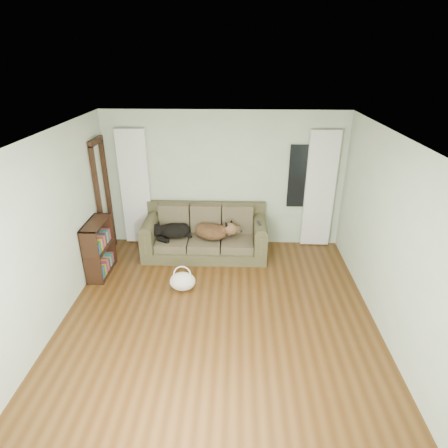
{
  "coord_description": "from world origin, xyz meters",
  "views": [
    {
      "loc": [
        0.24,
        -4.28,
        3.53
      ],
      "look_at": [
        0.03,
        1.6,
        0.8
      ],
      "focal_mm": 30.0,
      "sensor_mm": 36.0,
      "label": 1
    }
  ],
  "objects_px": {
    "tote_bag": "(183,281)",
    "bookshelf": "(99,247)",
    "dog_shepherd": "(213,231)",
    "dog_black_lab": "(172,231)",
    "sofa": "(205,232)"
  },
  "relations": [
    {
      "from": "sofa",
      "to": "tote_bag",
      "type": "bearing_deg",
      "value": -102.7
    },
    {
      "from": "sofa",
      "to": "tote_bag",
      "type": "relative_size",
      "value": 5.46
    },
    {
      "from": "dog_black_lab",
      "to": "tote_bag",
      "type": "xyz_separation_m",
      "value": [
        0.34,
        -1.19,
        -0.32
      ]
    },
    {
      "from": "tote_bag",
      "to": "bookshelf",
      "type": "xyz_separation_m",
      "value": [
        -1.48,
        0.46,
        0.34
      ]
    },
    {
      "from": "sofa",
      "to": "dog_black_lab",
      "type": "distance_m",
      "value": 0.61
    },
    {
      "from": "sofa",
      "to": "dog_shepherd",
      "type": "distance_m",
      "value": 0.16
    },
    {
      "from": "tote_bag",
      "to": "dog_shepherd",
      "type": "bearing_deg",
      "value": 70.04
    },
    {
      "from": "sofa",
      "to": "tote_bag",
      "type": "xyz_separation_m",
      "value": [
        -0.27,
        -1.2,
        -0.29
      ]
    },
    {
      "from": "dog_black_lab",
      "to": "bookshelf",
      "type": "height_order",
      "value": "bookshelf"
    },
    {
      "from": "dog_shepherd",
      "to": "tote_bag",
      "type": "relative_size",
      "value": 1.59
    },
    {
      "from": "dog_shepherd",
      "to": "bookshelf",
      "type": "distance_m",
      "value": 2.04
    },
    {
      "from": "dog_black_lab",
      "to": "tote_bag",
      "type": "height_order",
      "value": "dog_black_lab"
    },
    {
      "from": "sofa",
      "to": "dog_black_lab",
      "type": "xyz_separation_m",
      "value": [
        -0.61,
        -0.01,
        0.03
      ]
    },
    {
      "from": "sofa",
      "to": "bookshelf",
      "type": "distance_m",
      "value": 1.9
    },
    {
      "from": "sofa",
      "to": "tote_bag",
      "type": "height_order",
      "value": "sofa"
    }
  ]
}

